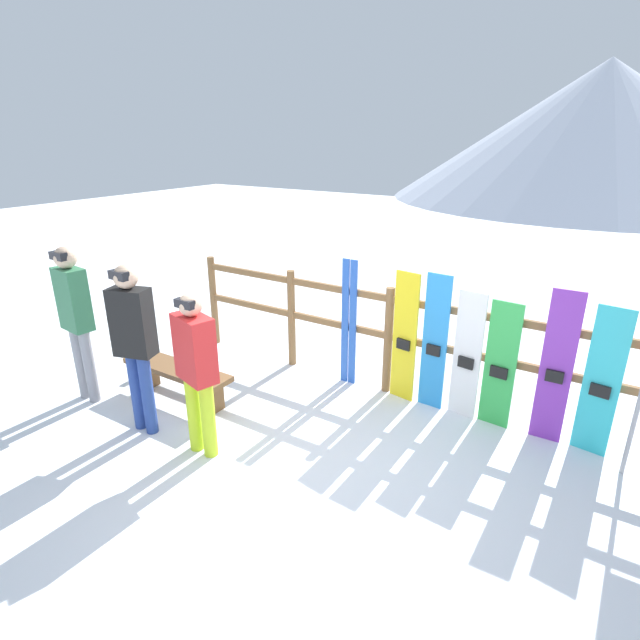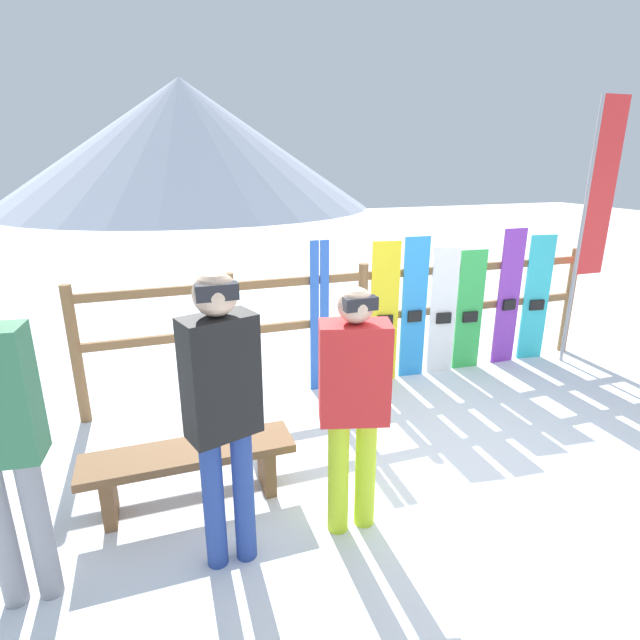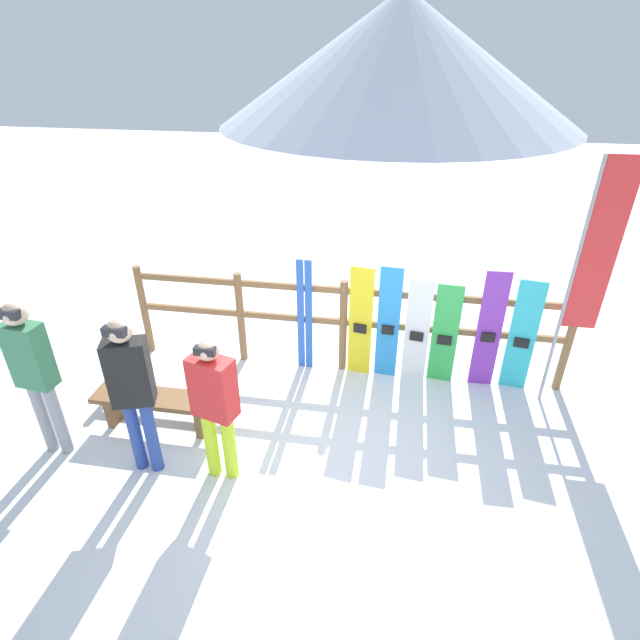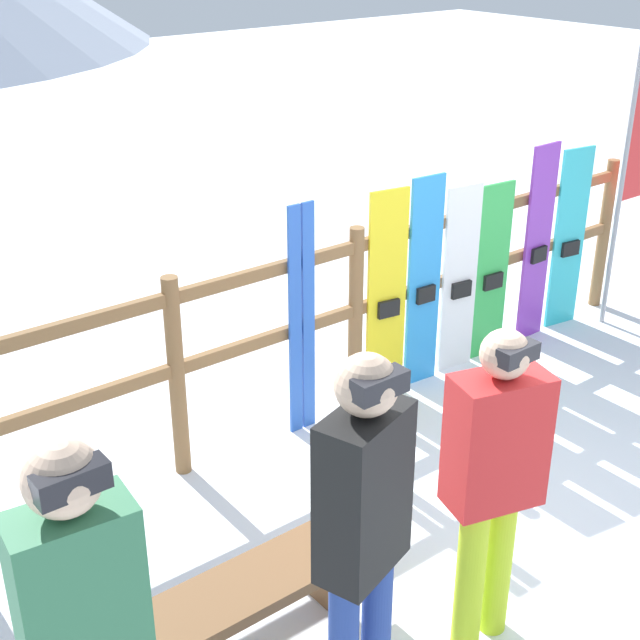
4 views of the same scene
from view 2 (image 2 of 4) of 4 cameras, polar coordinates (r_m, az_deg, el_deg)
The scene contains 14 objects.
ground_plane at distance 4.16m, azimuth 14.97°, elevation -16.53°, with size 40.00×40.00×0.00m, color white.
mountain_backdrop at distance 26.68m, azimuth -15.31°, elevation 18.81°, with size 18.00×18.00×6.00m.
fence at distance 5.26m, azimuth 4.87°, elevation 0.77°, with size 5.63×0.10×1.30m.
bench at distance 3.68m, azimuth -14.64°, elevation -15.50°, with size 1.43×0.36×0.42m.
person_black at distance 2.79m, azimuth -11.10°, elevation -9.11°, with size 0.43×0.32×1.78m.
person_red at distance 3.06m, azimuth 3.87°, elevation -8.67°, with size 0.46×0.34×1.63m.
ski_pair_blue at distance 5.04m, azimuth -0.06°, elevation 0.27°, with size 0.20×0.02×1.57m.
snowboard_yellow at distance 5.31m, azimuth 7.36°, elevation 0.74°, with size 0.30×0.09×1.52m.
snowboard_blue at distance 5.46m, azimuth 10.69°, elevation 1.24°, with size 0.28×0.07×1.55m.
snowboard_white at distance 5.67m, azimuth 13.87°, elevation 0.93°, with size 0.30×0.09×1.42m.
snowboard_green at distance 5.86m, azimuth 16.71°, elevation 1.01°, with size 0.32×0.08×1.38m.
snowboard_purple at distance 6.14m, azimuth 20.74°, elevation 2.38°, with size 0.30×0.06×1.58m.
snowboard_cyan at distance 6.41m, azimuth 23.47°, elevation 2.25°, with size 0.32×0.09×1.49m.
rental_flag at distance 6.40m, azimuth 28.86°, elevation 11.28°, with size 0.40×0.04×2.96m.
Camera 2 is at (-2.04, -2.79, 2.31)m, focal length 28.00 mm.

